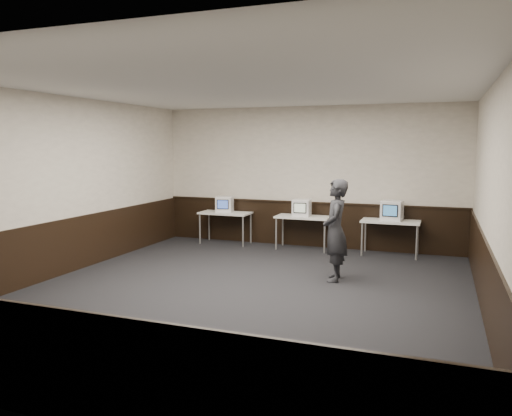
{
  "coord_description": "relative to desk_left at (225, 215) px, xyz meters",
  "views": [
    {
      "loc": [
        2.86,
        -7.1,
        2.31
      ],
      "look_at": [
        -0.38,
        1.6,
        1.15
      ],
      "focal_mm": 35.0,
      "sensor_mm": 36.0,
      "label": 1
    }
  ],
  "objects": [
    {
      "name": "wainscot_rail",
      "position": [
        1.9,
        0.36,
        0.34
      ],
      "size": [
        6.98,
        0.06,
        0.04
      ],
      "primitive_type": "cube",
      "color": "black",
      "rests_on": "wainscot_back"
    },
    {
      "name": "emac_center",
      "position": [
        1.87,
        -0.03,
        0.26
      ],
      "size": [
        0.41,
        0.43,
        0.38
      ],
      "rotation": [
        0.0,
        0.0,
        0.07
      ],
      "color": "white",
      "rests_on": "desk_center"
    },
    {
      "name": "person",
      "position": [
        3.1,
        -2.35,
        0.2
      ],
      "size": [
        0.52,
        0.7,
        1.75
      ],
      "primitive_type": "imported",
      "rotation": [
        0.0,
        0.0,
        -1.41
      ],
      "color": "#232428",
      "rests_on": "ground"
    },
    {
      "name": "front_wall",
      "position": [
        1.9,
        -7.6,
        0.92
      ],
      "size": [
        7.0,
        0.0,
        7.0
      ],
      "primitive_type": "plane",
      "rotation": [
        -1.57,
        0.0,
        0.0
      ],
      "color": "beige",
      "rests_on": "ground"
    },
    {
      "name": "wainscot_front",
      "position": [
        1.9,
        -7.58,
        -0.18
      ],
      "size": [
        6.98,
        0.04,
        1.0
      ],
      "primitive_type": "cube",
      "color": "black",
      "rests_on": "front_wall"
    },
    {
      "name": "back_wall",
      "position": [
        1.9,
        0.4,
        0.92
      ],
      "size": [
        7.0,
        0.0,
        7.0
      ],
      "primitive_type": "plane",
      "rotation": [
        1.57,
        0.0,
        0.0
      ],
      "color": "beige",
      "rests_on": "ground"
    },
    {
      "name": "left_wall",
      "position": [
        -1.6,
        -3.6,
        0.92
      ],
      "size": [
        0.0,
        8.0,
        8.0
      ],
      "primitive_type": "plane",
      "rotation": [
        1.57,
        0.0,
        1.57
      ],
      "color": "beige",
      "rests_on": "ground"
    },
    {
      "name": "desk_right",
      "position": [
        3.8,
        0.0,
        0.0
      ],
      "size": [
        1.2,
        0.6,
        0.75
      ],
      "color": "silver",
      "rests_on": "ground"
    },
    {
      "name": "desk_center",
      "position": [
        1.9,
        0.0,
        0.0
      ],
      "size": [
        1.2,
        0.6,
        0.75
      ],
      "color": "silver",
      "rests_on": "ground"
    },
    {
      "name": "floor",
      "position": [
        1.9,
        -3.6,
        -0.68
      ],
      "size": [
        8.0,
        8.0,
        0.0
      ],
      "primitive_type": "plane",
      "color": "black",
      "rests_on": "ground"
    },
    {
      "name": "emac_left",
      "position": [
        -0.02,
        0.01,
        0.26
      ],
      "size": [
        0.44,
        0.46,
        0.37
      ],
      "rotation": [
        0.0,
        0.0,
        0.2
      ],
      "color": "white",
      "rests_on": "desk_left"
    },
    {
      "name": "wainscot_back",
      "position": [
        1.9,
        0.38,
        -0.18
      ],
      "size": [
        6.98,
        0.04,
        1.0
      ],
      "primitive_type": "cube",
      "color": "black",
      "rests_on": "back_wall"
    },
    {
      "name": "ceiling",
      "position": [
        1.9,
        -3.6,
        2.52
      ],
      "size": [
        8.0,
        8.0,
        0.0
      ],
      "primitive_type": "plane",
      "rotation": [
        3.14,
        0.0,
        0.0
      ],
      "color": "white",
      "rests_on": "back_wall"
    },
    {
      "name": "right_wall",
      "position": [
        5.4,
        -3.6,
        0.92
      ],
      "size": [
        0.0,
        8.0,
        8.0
      ],
      "primitive_type": "plane",
      "rotation": [
        1.57,
        0.0,
        -1.57
      ],
      "color": "beige",
      "rests_on": "ground"
    },
    {
      "name": "emac_right",
      "position": [
        3.82,
        0.02,
        0.28
      ],
      "size": [
        0.46,
        0.49,
        0.42
      ],
      "rotation": [
        0.0,
        0.0,
        -0.09
      ],
      "color": "white",
      "rests_on": "desk_right"
    },
    {
      "name": "wainscot_right",
      "position": [
        5.38,
        -3.6,
        -0.18
      ],
      "size": [
        0.04,
        7.98,
        1.0
      ],
      "primitive_type": "cube",
      "color": "black",
      "rests_on": "right_wall"
    },
    {
      "name": "desk_left",
      "position": [
        0.0,
        0.0,
        0.0
      ],
      "size": [
        1.2,
        0.6,
        0.75
      ],
      "color": "silver",
      "rests_on": "ground"
    },
    {
      "name": "wainscot_left",
      "position": [
        -1.58,
        -3.6,
        -0.18
      ],
      "size": [
        0.04,
        7.98,
        1.0
      ],
      "primitive_type": "cube",
      "color": "black",
      "rests_on": "left_wall"
    }
  ]
}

